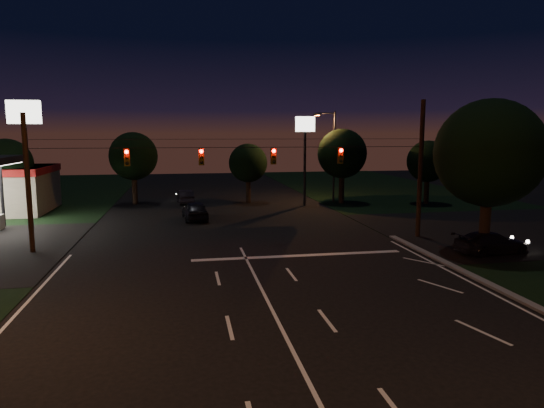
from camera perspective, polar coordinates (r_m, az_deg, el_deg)
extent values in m
plane|color=black|center=(16.29, 2.26, -16.52)|extent=(140.00, 140.00, 0.00)
cube|color=black|center=(38.90, 26.63, -2.71)|extent=(20.00, 16.00, 0.02)
cube|color=silver|center=(27.53, 3.14, -6.08)|extent=(12.00, 0.50, 0.01)
cylinder|color=black|center=(33.84, 16.74, -3.71)|extent=(0.30, 0.30, 9.00)
cylinder|color=black|center=(31.45, -26.31, -5.13)|extent=(0.28, 0.28, 8.00)
cylinder|color=black|center=(29.62, -4.05, 6.66)|extent=(24.00, 0.03, 0.03)
cylinder|color=black|center=(29.61, -4.06, 7.63)|extent=(24.00, 0.02, 0.02)
cube|color=#3F3307|center=(29.63, -16.69, 5.27)|extent=(0.32, 0.26, 1.00)
sphere|color=#FF0705|center=(29.46, -16.75, 5.89)|extent=(0.22, 0.22, 0.22)
sphere|color=black|center=(29.47, -16.72, 5.25)|extent=(0.20, 0.20, 0.20)
sphere|color=black|center=(29.49, -16.69, 4.61)|extent=(0.20, 0.20, 0.20)
cube|color=#3F3307|center=(29.47, -8.31, 5.52)|extent=(0.32, 0.26, 1.00)
sphere|color=#FF0705|center=(29.30, -8.32, 6.15)|extent=(0.22, 0.22, 0.22)
sphere|color=black|center=(29.32, -8.30, 5.50)|extent=(0.20, 0.20, 0.20)
sphere|color=black|center=(29.33, -8.29, 4.86)|extent=(0.20, 0.20, 0.20)
cube|color=#3F3307|center=(29.96, 0.16, 5.65)|extent=(0.32, 0.26, 1.00)
sphere|color=#FF0705|center=(29.79, 0.22, 6.27)|extent=(0.22, 0.22, 0.22)
sphere|color=black|center=(29.80, 0.22, 5.63)|extent=(0.20, 0.20, 0.20)
sphere|color=black|center=(29.82, 0.22, 5.00)|extent=(0.20, 0.20, 0.20)
cube|color=#3F3307|center=(31.03, 8.03, 5.66)|extent=(0.32, 0.26, 1.00)
sphere|color=#FF0705|center=(30.87, 8.14, 6.25)|extent=(0.22, 0.22, 0.22)
sphere|color=black|center=(30.88, 8.13, 5.64)|extent=(0.20, 0.20, 0.20)
sphere|color=black|center=(30.90, 8.12, 5.03)|extent=(0.20, 0.20, 0.20)
cylinder|color=black|center=(40.88, -29.18, 1.01)|extent=(0.24, 0.24, 4.80)
cylinder|color=black|center=(38.10, -26.72, 2.77)|extent=(0.24, 0.24, 7.50)
cube|color=white|center=(38.00, -27.17, 9.61)|extent=(2.20, 0.30, 1.60)
cylinder|color=black|center=(45.95, 3.87, 4.12)|extent=(0.24, 0.24, 7.00)
cube|color=white|center=(45.84, 3.93, 9.36)|extent=(1.80, 0.30, 1.40)
cylinder|color=black|center=(48.77, 7.31, 5.49)|extent=(0.20, 0.20, 9.00)
cylinder|color=black|center=(48.49, 6.38, 10.57)|extent=(1.80, 0.12, 0.12)
cube|color=black|center=(48.23, 5.33, 10.48)|extent=(0.60, 0.35, 0.22)
cube|color=orange|center=(48.23, 5.33, 10.34)|extent=(0.45, 0.25, 0.04)
cylinder|color=black|center=(30.01, 23.79, -1.69)|extent=(0.60, 0.60, 4.00)
sphere|color=black|center=(29.64, 24.21, 5.49)|extent=(6.00, 6.00, 6.00)
sphere|color=black|center=(30.36, 24.65, 5.17)|extent=(4.50, 4.50, 4.50)
sphere|color=black|center=(29.56, 22.90, 5.30)|extent=(4.20, 4.20, 4.20)
cylinder|color=black|center=(47.11, -28.51, 0.78)|extent=(0.49, 0.49, 3.00)
sphere|color=black|center=(46.87, -28.75, 4.20)|extent=(4.20, 4.20, 4.20)
sphere|color=black|center=(47.05, -28.13, 4.10)|extent=(3.15, 3.15, 3.15)
sphere|color=black|center=(47.21, -29.14, 4.08)|extent=(2.94, 2.94, 2.94)
cylinder|color=black|center=(48.93, -15.86, 1.87)|extent=(0.52, 0.52, 3.25)
sphere|color=black|center=(48.70, -16.00, 5.44)|extent=(4.60, 4.60, 4.60)
sphere|color=black|center=(49.01, -15.42, 5.32)|extent=(3.45, 3.45, 3.45)
sphere|color=black|center=(48.98, -16.51, 5.32)|extent=(3.22, 3.22, 3.22)
cylinder|color=black|center=(48.15, -2.81, 1.78)|extent=(0.47, 0.47, 2.75)
sphere|color=black|center=(47.92, -2.84, 4.85)|extent=(3.80, 3.80, 3.80)
sphere|color=black|center=(48.26, -2.43, 4.74)|extent=(2.85, 2.85, 2.85)
sphere|color=black|center=(48.07, -3.31, 4.75)|extent=(2.66, 2.66, 2.66)
cylinder|color=black|center=(48.19, 8.18, 2.10)|extent=(0.53, 0.53, 3.40)
sphere|color=black|center=(47.96, 8.26, 5.90)|extent=(4.80, 4.80, 4.80)
sphere|color=black|center=(48.46, 8.66, 5.74)|extent=(3.60, 3.60, 3.60)
sphere|color=black|center=(48.04, 7.62, 5.78)|extent=(3.36, 3.36, 3.36)
cylinder|color=black|center=(49.56, 17.72, 1.66)|extent=(0.48, 0.48, 2.90)
sphere|color=black|center=(49.33, 17.86, 4.81)|extent=(4.00, 4.00, 4.00)
sphere|color=black|center=(49.79, 18.10, 4.69)|extent=(3.00, 3.00, 3.00)
sphere|color=black|center=(49.33, 17.34, 4.73)|extent=(2.80, 2.80, 2.80)
imported|color=black|center=(39.03, -9.05, -0.76)|extent=(2.22, 4.62, 1.52)
imported|color=black|center=(48.70, -10.19, 0.87)|extent=(1.79, 4.09, 1.31)
imported|color=black|center=(30.53, 24.38, -4.18)|extent=(4.53, 2.22, 1.27)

